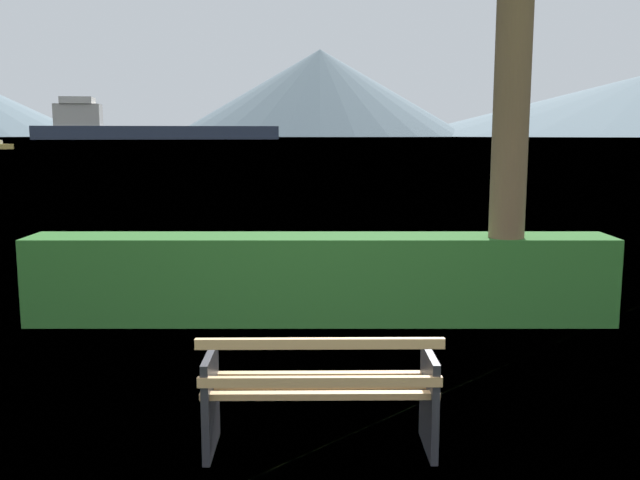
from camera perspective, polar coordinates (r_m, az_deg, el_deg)
name	(u,v)px	position (r m, az deg, el deg)	size (l,w,h in m)	color
ground_plane	(320,448)	(4.99, 0.00, -16.56)	(1400.00, 1400.00, 0.00)	olive
water_surface	(320,139)	(311.40, 0.00, 8.26)	(620.00, 620.00, 0.00)	slate
park_bench	(320,392)	(4.77, 0.01, -12.28)	(1.56, 0.59, 0.87)	tan
hedge_row	(320,278)	(7.99, 0.00, -3.15)	(6.59, 0.70, 0.98)	#2D6B28
cargo_ship_large	(139,128)	(273.62, -14.49, 8.83)	(90.23, 28.22, 15.37)	#2D384C
distant_hills	(416,99)	(592.83, 7.83, 11.28)	(961.92, 439.91, 69.34)	slate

